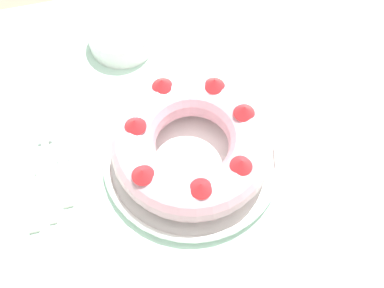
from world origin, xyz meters
TOP-DOWN VIEW (x-y plane):
  - ground_plane at (0.00, 0.00)m, footprint 8.00×8.00m
  - dining_table at (0.00, 0.00)m, footprint 1.55×0.92m
  - serving_dish at (0.01, 0.01)m, footprint 0.31×0.31m
  - bundt_cake at (0.01, 0.01)m, footprint 0.26×0.26m
  - fork at (-0.23, 0.08)m, footprint 0.02×0.21m
  - serving_knife at (-0.27, 0.05)m, footprint 0.02×0.23m
  - cake_knife at (-0.21, 0.06)m, footprint 0.02×0.19m
  - side_bowl at (-0.06, 0.31)m, footprint 0.13×0.13m

SIDE VIEW (x-z plane):
  - ground_plane at x=0.00m, z-range 0.00..0.00m
  - dining_table at x=0.00m, z-range 0.29..1.04m
  - serving_knife at x=-0.27m, z-range 0.76..0.76m
  - fork at x=-0.23m, z-range 0.76..0.76m
  - cake_knife at x=-0.21m, z-range 0.76..0.76m
  - serving_dish at x=0.01m, z-range 0.76..0.78m
  - side_bowl at x=-0.06m, z-range 0.76..0.80m
  - bundt_cake at x=0.01m, z-range 0.77..0.86m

